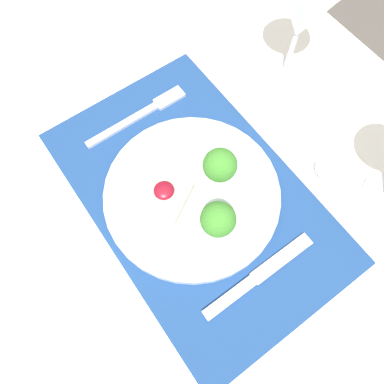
{
  "coord_description": "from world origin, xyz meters",
  "views": [
    {
      "loc": [
        0.18,
        -0.14,
        1.31
      ],
      "look_at": [
        0.0,
        -0.01,
        0.77
      ],
      "focal_mm": 35.0,
      "sensor_mm": 36.0,
      "label": 1
    }
  ],
  "objects": [
    {
      "name": "wine_glass_far",
      "position": [
        -0.1,
        0.28,
        0.88
      ],
      "size": [
        0.09,
        0.09,
        0.19
      ],
      "color": "white",
      "rests_on": "dining_table"
    },
    {
      "name": "knife",
      "position": [
        0.16,
        -0.01,
        0.76
      ],
      "size": [
        0.02,
        0.2,
        0.01
      ],
      "rotation": [
        0.0,
        0.0,
        0.01
      ],
      "color": "silver",
      "rests_on": "placemat"
    },
    {
      "name": "dinner_plate",
      "position": [
        0.0,
        -0.0,
        0.77
      ],
      "size": [
        0.28,
        0.28,
        0.08
      ],
      "color": "silver",
      "rests_on": "placemat"
    },
    {
      "name": "spoon",
      "position": [
        0.08,
        0.2,
        0.76
      ],
      "size": [
        0.18,
        0.04,
        0.02
      ],
      "rotation": [
        0.0,
        0.0,
        0.03
      ],
      "color": "silver",
      "rests_on": "dining_table"
    },
    {
      "name": "fork",
      "position": [
        -0.18,
        0.02,
        0.76
      ],
      "size": [
        0.02,
        0.2,
        0.01
      ],
      "rotation": [
        0.0,
        0.0,
        0.05
      ],
      "color": "silver",
      "rests_on": "placemat"
    },
    {
      "name": "placemat",
      "position": [
        0.0,
        0.0,
        0.75
      ],
      "size": [
        0.49,
        0.31,
        0.0
      ],
      "primitive_type": "cube",
      "color": "navy",
      "rests_on": "dining_table"
    },
    {
      "name": "ground_plane",
      "position": [
        0.0,
        0.0,
        0.0
      ],
      "size": [
        8.0,
        8.0,
        0.0
      ],
      "primitive_type": "plane",
      "color": "#4C4742"
    },
    {
      "name": "dining_table",
      "position": [
        0.0,
        0.0,
        0.66
      ],
      "size": [
        1.6,
        0.9,
        0.75
      ],
      "color": "white",
      "rests_on": "ground_plane"
    }
  ]
}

